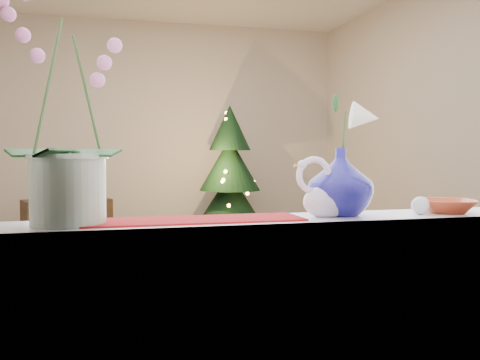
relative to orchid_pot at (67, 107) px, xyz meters
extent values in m
plane|color=#3A2817|center=(0.76, 2.37, -1.27)|extent=(5.00, 5.00, 0.00)
cube|color=beige|center=(0.76, 4.87, 0.08)|extent=(4.50, 0.10, 2.70)
cube|color=beige|center=(0.76, -0.13, 0.08)|extent=(4.50, 0.10, 2.70)
cube|color=beige|center=(3.01, 2.37, 0.08)|extent=(0.10, 5.00, 2.70)
cube|color=white|center=(0.76, 0.00, -0.37)|extent=(2.20, 0.26, 0.04)
cube|color=maroon|center=(0.38, 0.00, -0.35)|extent=(0.70, 0.20, 0.01)
imported|color=#110F60|center=(0.89, 0.01, -0.22)|extent=(0.31, 0.31, 0.27)
sphere|color=silver|center=(1.17, -0.04, -0.32)|extent=(0.07, 0.07, 0.06)
imported|color=#A83E21|center=(1.29, -0.02, -0.33)|extent=(0.22, 0.22, 0.04)
cube|color=black|center=(-0.25, 4.19, -0.95)|extent=(0.94, 0.65, 0.64)
camera|label=1|loc=(0.09, -1.66, -0.13)|focal=40.00mm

